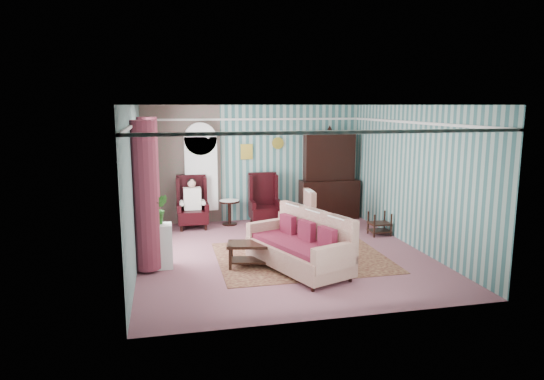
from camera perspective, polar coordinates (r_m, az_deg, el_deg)
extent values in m
plane|color=#97586A|center=(9.64, 1.25, -7.53)|extent=(6.00, 6.00, 0.00)
cube|color=#3B6B6B|center=(12.21, -2.09, 3.15)|extent=(5.50, 0.02, 2.90)
cube|color=#3B6B6B|center=(6.48, 7.65, -3.03)|extent=(5.50, 0.02, 2.90)
cube|color=#3B6B6B|center=(9.05, -15.87, 0.38)|extent=(0.02, 6.00, 2.90)
cube|color=#3B6B6B|center=(10.31, 16.30, 1.49)|extent=(0.02, 6.00, 2.90)
cube|color=silver|center=(9.19, 1.32, 9.98)|extent=(5.50, 6.00, 0.02)
cube|color=#924A56|center=(12.01, -10.57, 2.87)|extent=(1.90, 0.01, 2.90)
cube|color=white|center=(9.20, 1.31, 7.80)|extent=(5.50, 6.00, 0.05)
cube|color=white|center=(9.63, -15.53, 1.56)|extent=(0.04, 1.50, 1.90)
cylinder|color=brown|center=(8.62, -14.67, -0.71)|extent=(0.44, 0.44, 2.60)
cylinder|color=brown|center=(10.69, -14.30, 1.33)|extent=(0.44, 0.44, 2.60)
cube|color=gold|center=(12.11, -3.01, 4.52)|extent=(0.30, 0.03, 0.38)
cube|color=white|center=(11.93, -8.33, 1.29)|extent=(0.80, 0.28, 2.24)
cube|color=black|center=(12.46, 6.78, 1.98)|extent=(1.50, 0.56, 2.36)
cube|color=black|center=(11.61, -9.35, -1.45)|extent=(0.76, 0.80, 1.25)
cube|color=black|center=(11.83, -0.87, -1.10)|extent=(0.76, 0.80, 1.25)
cylinder|color=black|center=(11.91, -5.02, -2.67)|extent=(0.50, 0.50, 0.60)
cube|color=black|center=(11.19, 12.53, -3.85)|extent=(0.45, 0.38, 0.54)
cube|color=white|center=(8.98, -13.41, -6.46)|extent=(0.55, 0.35, 0.80)
cube|color=#511B1B|center=(9.43, 3.48, -7.90)|extent=(3.20, 2.60, 0.01)
cube|color=beige|center=(8.59, 3.08, -6.08)|extent=(1.61, 2.31, 1.05)
cube|color=beige|center=(11.08, 2.93, -2.51)|extent=(0.88, 0.85, 1.01)
cube|color=black|center=(8.87, -2.15, -7.61)|extent=(1.03, 0.67, 0.44)
imported|color=#224E18|center=(8.76, -13.86, -2.65)|extent=(0.52, 0.49, 0.46)
imported|color=#1B581D|center=(8.87, -13.10, -2.21)|extent=(0.33, 0.28, 0.53)
imported|color=#17491A|center=(8.86, -14.01, -2.81)|extent=(0.24, 0.24, 0.37)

